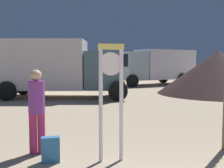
# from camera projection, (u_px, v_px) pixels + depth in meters

# --- Properties ---
(standing_clock) EXTENTS (0.46, 0.10, 2.12)m
(standing_clock) POSITION_uv_depth(u_px,v_px,m) (111.00, 90.00, 4.90)
(standing_clock) COLOR white
(standing_clock) RESTS_ON ground_plane
(person_near_clock) EXTENTS (0.32, 0.32, 1.65)m
(person_near_clock) POSITION_uv_depth(u_px,v_px,m) (37.00, 107.00, 5.33)
(person_near_clock) COLOR #BB2C61
(person_near_clock) RESTS_ON ground_plane
(backpack) EXTENTS (0.32, 0.19, 0.46)m
(backpack) POSITION_uv_depth(u_px,v_px,m) (51.00, 150.00, 4.92)
(backpack) COLOR teal
(backpack) RESTS_ON ground_plane
(box_truck_near) EXTENTS (7.48, 3.85, 2.88)m
(box_truck_near) POSITION_uv_depth(u_px,v_px,m) (50.00, 66.00, 13.80)
(box_truck_near) COLOR silver
(box_truck_near) RESTS_ON ground_plane
(box_truck_far) EXTENTS (6.92, 4.22, 2.75)m
(box_truck_far) POSITION_uv_depth(u_px,v_px,m) (157.00, 65.00, 21.75)
(box_truck_far) COLOR white
(box_truck_far) RESTS_ON ground_plane
(dome_tent) EXTENTS (6.75, 6.75, 2.45)m
(dome_tent) POSITION_uv_depth(u_px,v_px,m) (218.00, 72.00, 15.43)
(dome_tent) COLOR #311F1E
(dome_tent) RESTS_ON ground_plane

